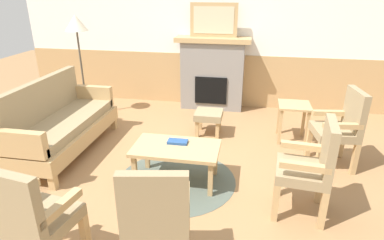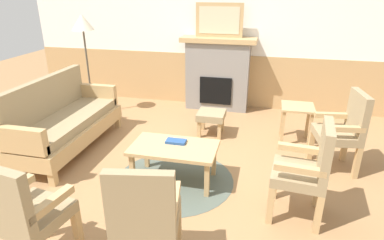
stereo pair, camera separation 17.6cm
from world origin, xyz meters
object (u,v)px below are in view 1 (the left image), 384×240
framed_picture (214,20)px  armchair_by_window_left (341,125)px  armchair_front_left (156,216)px  footstool (209,116)px  armchair_near_fireplace (311,164)px  armchair_front_center (31,217)px  side_table (294,112)px  fireplace (212,73)px  coffee_table (176,151)px  couch (61,124)px  floor_lamp_by_couch (77,29)px  book_on_table (178,142)px

framed_picture → armchair_by_window_left: (1.79, -1.81, -1.02)m
armchair_by_window_left → armchair_front_left: 2.65m
footstool → armchair_near_fireplace: 2.06m
armchair_near_fireplace → armchair_front_center: (-2.12, -1.15, 0.00)m
armchair_front_left → side_table: size_ratio=1.78×
armchair_near_fireplace → armchair_by_window_left: bearing=64.3°
fireplace → footstool: fireplace is taller
coffee_table → armchair_front_left: armchair_front_left is taller
fireplace → couch: bearing=-129.7°
coffee_table → footstool: 1.36m
couch → armchair_front_center: 2.12m
fireplace → armchair_by_window_left: (1.79, -1.81, -0.11)m
footstool → floor_lamp_by_couch: floor_lamp_by_couch is taller
armchair_front_left → armchair_front_center: (-0.90, -0.17, 0.00)m
framed_picture → armchair_near_fireplace: bearing=-65.5°
armchair_by_window_left → side_table: bearing=126.4°
armchair_by_window_left → floor_lamp_by_couch: size_ratio=0.58×
book_on_table → armchair_by_window_left: bearing=18.4°
side_table → floor_lamp_by_couch: size_ratio=0.33×
coffee_table → couch: bearing=165.5°
floor_lamp_by_couch → fireplace: bearing=20.0°
couch → armchair_front_left: 2.51m
fireplace → coffee_table: size_ratio=1.35×
footstool → armchair_near_fireplace: armchair_near_fireplace is taller
framed_picture → footstool: size_ratio=2.00×
book_on_table → fireplace: bearing=88.0°
fireplace → side_table: 1.77m
framed_picture → armchair_front_left: bearing=-88.9°
framed_picture → armchair_front_center: (-0.82, -4.00, -1.02)m
armchair_near_fireplace → book_on_table: bearing=163.5°
side_table → coffee_table: bearing=-135.7°
framed_picture → coffee_table: framed_picture is taller
armchair_front_left → side_table: bearing=65.0°
armchair_near_fireplace → framed_picture: bearing=114.5°
footstool → armchair_front_left: 2.66m
footstool → armchair_front_left: bearing=-90.6°
armchair_by_window_left → armchair_front_left: bearing=-130.4°
armchair_near_fireplace → armchair_front_center: size_ratio=1.00×
armchair_near_fireplace → armchair_front_center: same height
footstool → side_table: bearing=0.8°
footstool → armchair_by_window_left: armchair_by_window_left is taller
armchair_front_left → armchair_front_center: bearing=-169.1°
side_table → floor_lamp_by_couch: floor_lamp_by_couch is taller
side_table → floor_lamp_by_couch: 3.59m
armchair_near_fireplace → floor_lamp_by_couch: 4.09m
framed_picture → footstool: 1.74m
armchair_near_fireplace → armchair_front_center: bearing=-151.4°
framed_picture → armchair_front_center: size_ratio=0.82×
fireplace → framed_picture: (0.00, 0.00, 0.91)m
fireplace → armchair_front_center: size_ratio=1.33×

